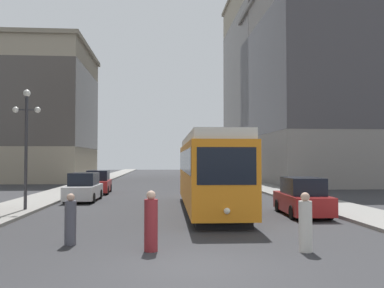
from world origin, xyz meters
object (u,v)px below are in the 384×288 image
at_px(transit_bus, 225,167).
at_px(parked_car_left_near, 98,183).
at_px(parked_car_right_far, 302,198).
at_px(pedestrian_crossing_far, 70,221).
at_px(pedestrian_on_sidewalk, 151,223).
at_px(streetcar, 209,170).
at_px(parked_car_left_mid, 84,188).
at_px(pedestrian_crossing_near, 305,224).
at_px(lamp_post_left_near, 26,131).

height_order(transit_bus, parked_car_left_near, transit_bus).
distance_m(parked_car_left_near, parked_car_right_far, 18.47).
height_order(parked_car_right_far, pedestrian_crossing_far, parked_car_right_far).
bearing_deg(parked_car_left_near, pedestrian_on_sidewalk, -80.01).
bearing_deg(streetcar, parked_car_left_near, 123.00).
distance_m(parked_car_left_mid, pedestrian_crossing_near, 18.16).
bearing_deg(transit_bus, pedestrian_crossing_far, -110.47).
bearing_deg(lamp_post_left_near, parked_car_left_mid, 71.50).
xyz_separation_m(pedestrian_crossing_far, pedestrian_on_sidewalk, (2.55, -1.10, 0.07)).
relative_size(pedestrian_on_sidewalk, lamp_post_left_near, 0.29).
height_order(transit_bus, parked_car_left_mid, transit_bus).
bearing_deg(pedestrian_on_sidewalk, pedestrian_crossing_near, 95.34).
distance_m(parked_car_left_near, parked_car_left_mid, 6.33).
bearing_deg(pedestrian_crossing_far, streetcar, 150.92).
distance_m(parked_car_left_near, lamp_post_left_near, 12.59).
bearing_deg(transit_bus, pedestrian_crossing_near, -95.01).
bearing_deg(parked_car_left_mid, parked_car_right_far, -33.39).
distance_m(transit_bus, parked_car_left_near, 11.97).
bearing_deg(pedestrian_on_sidewalk, parked_car_left_near, -157.26).
distance_m(parked_car_left_mid, lamp_post_left_near, 6.82).
distance_m(parked_car_left_near, pedestrian_on_sidewalk, 22.10).
bearing_deg(pedestrian_on_sidewalk, parked_car_right_far, 146.64).
height_order(streetcar, pedestrian_crossing_near, streetcar).
xyz_separation_m(pedestrian_crossing_far, lamp_post_left_near, (-4.03, 8.48, 3.37)).
relative_size(parked_car_left_near, parked_car_right_far, 1.01).
height_order(pedestrian_crossing_near, pedestrian_crossing_far, pedestrian_crossing_near).
bearing_deg(pedestrian_crossing_near, parked_car_left_near, -140.34).
height_order(parked_car_left_mid, lamp_post_left_near, lamp_post_left_near).
bearing_deg(parked_car_right_far, pedestrian_on_sidewalk, 48.77).
xyz_separation_m(parked_car_left_near, parked_car_right_far, (11.73, -14.26, -0.00)).
height_order(pedestrian_crossing_far, lamp_post_left_near, lamp_post_left_near).
relative_size(parked_car_left_mid, pedestrian_crossing_near, 2.68).
xyz_separation_m(streetcar, parked_car_left_near, (-7.49, 11.94, -1.26)).
xyz_separation_m(transit_bus, parked_car_right_far, (0.80, -19.00, -1.10)).
bearing_deg(transit_bus, pedestrian_on_sidewalk, -104.59).
bearing_deg(pedestrian_on_sidewalk, transit_bus, 177.15).
bearing_deg(parked_car_left_near, parked_car_right_far, -52.80).
xyz_separation_m(transit_bus, pedestrian_crossing_far, (-8.80, -25.23, -1.20)).
height_order(pedestrian_crossing_far, pedestrian_on_sidewalk, pedestrian_on_sidewalk).
bearing_deg(transit_bus, lamp_post_left_near, -128.70).
relative_size(transit_bus, pedestrian_crossing_far, 6.87).
bearing_deg(pedestrian_crossing_far, pedestrian_on_sidewalk, 69.58).
bearing_deg(parked_car_right_far, pedestrian_crossing_near, 74.33).
bearing_deg(streetcar, parked_car_left_mid, 144.05).
height_order(streetcar, pedestrian_on_sidewalk, streetcar).
height_order(transit_bus, lamp_post_left_near, lamp_post_left_near).
relative_size(transit_bus, lamp_post_left_near, 1.81).
relative_size(streetcar, pedestrian_crossing_near, 7.93).
xyz_separation_m(pedestrian_crossing_near, pedestrian_on_sidewalk, (-4.49, 0.41, 0.02)).
xyz_separation_m(parked_car_left_mid, pedestrian_on_sidewalk, (4.68, -15.27, -0.02)).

